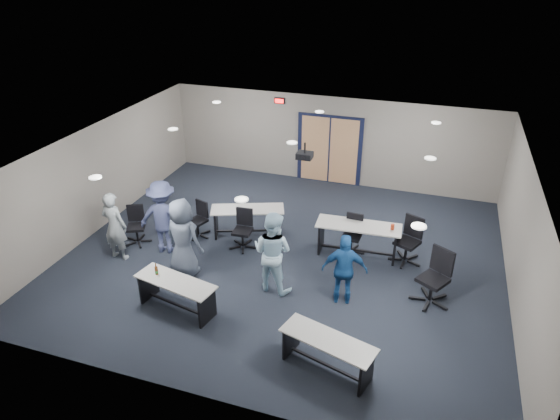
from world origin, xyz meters
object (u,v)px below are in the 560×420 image
(chair_back_a, at_px, (197,220))
(person_lightblue, at_px, (273,252))
(chair_loose_right, at_px, (433,278))
(table_back_right, at_px, (358,234))
(person_plaid, at_px, (183,238))
(chair_back_b, at_px, (242,230))
(person_gray, at_px, (115,226))
(person_back, at_px, (163,217))
(person_navy, at_px, (345,269))
(chair_back_d, at_px, (407,241))
(table_front_left, at_px, (176,290))
(chair_loose_left, at_px, (136,226))
(table_back_left, at_px, (248,217))
(table_front_right, at_px, (328,349))
(chair_back_c, at_px, (352,235))

(chair_back_a, relative_size, person_lightblue, 0.50)
(chair_loose_right, bearing_deg, table_back_right, 173.50)
(chair_loose_right, distance_m, person_plaid, 5.35)
(chair_back_b, bearing_deg, person_gray, -156.87)
(person_back, bearing_deg, person_navy, 162.32)
(chair_back_d, bearing_deg, person_plaid, -131.93)
(chair_back_b, bearing_deg, chair_loose_right, -13.28)
(chair_loose_right, relative_size, person_gray, 0.71)
(table_front_left, relative_size, table_back_right, 0.89)
(chair_back_b, bearing_deg, table_front_left, -101.75)
(chair_loose_left, bearing_deg, chair_back_a, 6.63)
(table_back_right, relative_size, chair_loose_left, 2.08)
(person_lightblue, relative_size, person_back, 1.00)
(chair_back_b, bearing_deg, table_back_left, 96.29)
(table_back_right, bearing_deg, table_front_right, -90.52)
(chair_back_a, height_order, person_plaid, person_plaid)
(chair_back_d, bearing_deg, chair_back_b, -146.17)
(chair_loose_left, bearing_deg, chair_back_c, -11.19)
(chair_back_b, height_order, chair_back_c, chair_back_b)
(person_gray, bearing_deg, chair_back_c, -156.61)
(table_front_right, bearing_deg, person_navy, 109.80)
(chair_back_d, relative_size, chair_loose_right, 0.93)
(table_front_right, distance_m, table_back_left, 4.93)
(person_gray, bearing_deg, person_lightblue, -176.97)
(chair_back_a, height_order, chair_back_d, chair_back_d)
(table_front_left, distance_m, chair_back_a, 2.93)
(table_back_right, bearing_deg, chair_loose_right, -40.26)
(person_back, bearing_deg, person_lightblue, 158.11)
(chair_back_c, xyz_separation_m, chair_back_d, (1.28, 0.01, 0.08))
(table_front_left, xyz_separation_m, table_back_left, (0.26, 3.25, 0.03))
(chair_loose_left, distance_m, person_navy, 5.39)
(table_back_right, bearing_deg, chair_back_d, -0.92)
(table_front_left, height_order, chair_back_c, chair_back_c)
(table_back_left, height_order, chair_back_c, chair_back_c)
(chair_back_a, bearing_deg, chair_loose_right, 9.17)
(chair_loose_left, distance_m, person_plaid, 1.98)
(chair_back_b, distance_m, person_back, 1.90)
(table_back_left, xyz_separation_m, chair_loose_right, (4.60, -1.40, 0.09))
(table_back_left, bearing_deg, chair_loose_left, -173.70)
(chair_back_a, relative_size, chair_loose_left, 0.96)
(table_back_left, height_order, person_lightblue, person_lightblue)
(chair_back_b, height_order, person_lightblue, person_lightblue)
(person_navy, bearing_deg, chair_back_c, -93.79)
(chair_back_d, bearing_deg, table_back_left, -155.59)
(chair_back_a, relative_size, person_plaid, 0.50)
(table_back_left, xyz_separation_m, person_lightblue, (1.34, -1.96, 0.41))
(chair_back_d, relative_size, person_back, 0.61)
(chair_back_b, relative_size, person_navy, 0.63)
(chair_back_b, bearing_deg, chair_back_c, 9.81)
(table_front_right, xyz_separation_m, chair_back_c, (-0.33, 3.87, 0.02))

